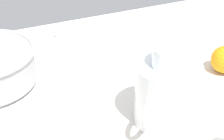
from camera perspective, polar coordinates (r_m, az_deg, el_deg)
name	(u,v)px	position (r cm, az deg, el deg)	size (l,w,h in cm)	color
ground_plane	(98,100)	(78.41, -2.45, -5.38)	(146.46, 85.83, 3.00)	silver
juice_pitcher	(166,95)	(67.55, 9.62, -4.45)	(15.80, 13.70, 19.01)	white
spoon	(46,40)	(101.84, -11.68, 5.29)	(15.97, 11.17, 1.00)	silver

